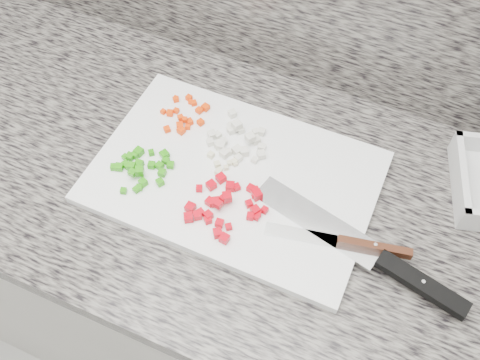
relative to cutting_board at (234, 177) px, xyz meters
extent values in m
cube|color=silver|center=(-0.06, 0.00, -0.48)|extent=(3.92, 0.62, 0.86)
cube|color=#6A655D|center=(-0.06, 0.00, -0.03)|extent=(3.96, 0.64, 0.04)
cube|color=white|center=(0.00, 0.00, 0.00)|extent=(0.51, 0.34, 0.02)
cube|color=#F23C05|center=(-0.14, 0.07, 0.02)|extent=(0.01, 0.01, 0.01)
cube|color=#F23C05|center=(-0.18, 0.12, 0.01)|extent=(0.01, 0.01, 0.01)
cube|color=#F23C05|center=(-0.12, 0.12, 0.02)|extent=(0.02, 0.02, 0.01)
cube|color=#F23C05|center=(-0.11, 0.08, 0.01)|extent=(0.02, 0.02, 0.01)
cube|color=#F23C05|center=(-0.13, 0.05, 0.01)|extent=(0.02, 0.02, 0.01)
cube|color=#F23C05|center=(-0.16, 0.13, 0.01)|extent=(0.01, 0.01, 0.01)
cube|color=#F23C05|center=(-0.12, 0.11, 0.01)|extent=(0.01, 0.01, 0.01)
cube|color=#F23C05|center=(-0.13, 0.07, 0.01)|extent=(0.02, 0.02, 0.01)
cube|color=#F23C05|center=(-0.13, 0.06, 0.01)|extent=(0.01, 0.01, 0.01)
cube|color=#F23C05|center=(-0.14, 0.12, 0.01)|extent=(0.01, 0.01, 0.01)
cube|color=#F23C05|center=(-0.19, 0.08, 0.01)|extent=(0.01, 0.01, 0.01)
cube|color=#F23C05|center=(-0.15, 0.12, 0.01)|extent=(0.01, 0.01, 0.01)
cube|color=#F23C05|center=(-0.14, 0.06, 0.01)|extent=(0.02, 0.02, 0.01)
cube|color=#F23C05|center=(-0.16, 0.09, 0.01)|extent=(0.01, 0.01, 0.01)
cube|color=#F23C05|center=(-0.18, 0.12, 0.01)|extent=(0.01, 0.01, 0.01)
cube|color=#F23C05|center=(-0.17, 0.08, 0.01)|extent=(0.01, 0.01, 0.01)
cube|color=#F23C05|center=(-0.16, 0.04, 0.01)|extent=(0.02, 0.02, 0.01)
cube|color=#F23C05|center=(-0.13, 0.07, 0.02)|extent=(0.01, 0.01, 0.01)
cube|color=#F23C05|center=(-0.16, 0.13, 0.01)|extent=(0.01, 0.01, 0.01)
cube|color=silver|center=(-0.01, 0.03, 0.01)|extent=(0.02, 0.02, 0.01)
cube|color=silver|center=(-0.04, 0.09, 0.03)|extent=(0.02, 0.02, 0.02)
cube|color=silver|center=(0.00, 0.05, 0.02)|extent=(0.02, 0.02, 0.01)
cube|color=silver|center=(-0.03, 0.03, 0.02)|extent=(0.02, 0.02, 0.01)
cube|color=silver|center=(-0.06, 0.13, 0.02)|extent=(0.02, 0.02, 0.01)
cube|color=silver|center=(-0.06, 0.07, 0.01)|extent=(0.02, 0.02, 0.01)
cube|color=silver|center=(0.01, 0.11, 0.01)|extent=(0.01, 0.01, 0.01)
cube|color=silver|center=(-0.05, 0.04, 0.02)|extent=(0.02, 0.02, 0.01)
cube|color=silver|center=(-0.05, 0.05, 0.02)|extent=(0.02, 0.02, 0.01)
cube|color=silver|center=(-0.05, 0.09, 0.01)|extent=(0.02, 0.02, 0.01)
cube|color=silver|center=(-0.07, 0.06, 0.02)|extent=(0.02, 0.02, 0.01)
cube|color=silver|center=(0.02, 0.04, 0.01)|extent=(0.01, 0.01, 0.01)
cube|color=silver|center=(-0.01, 0.05, 0.02)|extent=(0.02, 0.02, 0.01)
cube|color=silver|center=(0.00, 0.08, 0.03)|extent=(0.02, 0.02, 0.01)
cube|color=silver|center=(0.00, 0.10, 0.01)|extent=(0.02, 0.02, 0.01)
cube|color=silver|center=(-0.05, 0.10, 0.02)|extent=(0.02, 0.02, 0.01)
cube|color=silver|center=(-0.07, 0.05, 0.01)|extent=(0.02, 0.02, 0.01)
cube|color=silver|center=(0.02, 0.07, 0.01)|extent=(0.01, 0.01, 0.01)
cube|color=silver|center=(0.03, 0.07, 0.01)|extent=(0.01, 0.01, 0.01)
cube|color=silver|center=(-0.03, 0.10, 0.01)|extent=(0.02, 0.02, 0.01)
cube|color=silver|center=(0.03, 0.06, 0.02)|extent=(0.02, 0.02, 0.01)
cube|color=silver|center=(-0.05, 0.04, 0.02)|extent=(0.02, 0.02, 0.01)
cube|color=silver|center=(0.01, 0.08, 0.02)|extent=(0.02, 0.02, 0.01)
cube|color=silver|center=(-0.05, 0.06, 0.01)|extent=(0.02, 0.02, 0.01)
cube|color=silver|center=(-0.03, 0.04, 0.01)|extent=(0.02, 0.02, 0.01)
cube|color=silver|center=(-0.05, 0.09, 0.02)|extent=(0.02, 0.02, 0.01)
cube|color=#278E0C|center=(-0.13, -0.03, 0.01)|extent=(0.01, 0.01, 0.01)
cube|color=#278E0C|center=(-0.18, -0.04, 0.01)|extent=(0.02, 0.02, 0.01)
cube|color=#278E0C|center=(-0.20, -0.07, 0.02)|extent=(0.02, 0.02, 0.01)
cube|color=#278E0C|center=(-0.17, -0.07, 0.02)|extent=(0.02, 0.02, 0.01)
cube|color=#278E0C|center=(-0.19, -0.06, 0.01)|extent=(0.01, 0.01, 0.01)
cube|color=#278E0C|center=(-0.11, -0.03, 0.01)|extent=(0.02, 0.02, 0.01)
cube|color=#278E0C|center=(-0.19, -0.04, 0.02)|extent=(0.01, 0.01, 0.01)
cube|color=#278E0C|center=(-0.12, -0.05, 0.01)|extent=(0.01, 0.01, 0.01)
cube|color=#278E0C|center=(-0.16, -0.02, 0.01)|extent=(0.01, 0.01, 0.01)
cube|color=#278E0C|center=(-0.13, -0.02, 0.02)|extent=(0.02, 0.02, 0.01)
cube|color=#278E0C|center=(-0.15, -0.07, 0.03)|extent=(0.02, 0.02, 0.01)
cube|color=#278E0C|center=(-0.16, -0.11, 0.01)|extent=(0.01, 0.01, 0.01)
cube|color=#278E0C|center=(-0.16, -0.08, 0.02)|extent=(0.01, 0.01, 0.01)
cube|color=#278E0C|center=(-0.13, -0.04, 0.01)|extent=(0.02, 0.02, 0.01)
cube|color=#278E0C|center=(-0.18, -0.07, 0.01)|extent=(0.01, 0.01, 0.01)
cube|color=#278E0C|center=(-0.11, -0.07, 0.01)|extent=(0.02, 0.02, 0.01)
cube|color=#278E0C|center=(-0.14, -0.10, 0.01)|extent=(0.01, 0.01, 0.01)
cube|color=#278E0C|center=(-0.18, -0.03, 0.02)|extent=(0.02, 0.02, 0.01)
cube|color=#278E0C|center=(-0.17, -0.05, 0.02)|extent=(0.02, 0.02, 0.01)
cube|color=#278E0C|center=(-0.14, -0.10, 0.01)|extent=(0.01, 0.01, 0.01)
cube|color=#278E0C|center=(-0.20, -0.08, 0.01)|extent=(0.01, 0.01, 0.01)
cube|color=#278E0C|center=(-0.20, -0.05, 0.01)|extent=(0.01, 0.01, 0.01)
cube|color=#278E0C|center=(-0.14, -0.05, 0.01)|extent=(0.02, 0.02, 0.01)
cube|color=#278E0C|center=(-0.14, -0.09, 0.01)|extent=(0.02, 0.02, 0.01)
cube|color=red|center=(-0.03, -0.04, 0.02)|extent=(0.02, 0.02, 0.01)
cube|color=red|center=(0.02, -0.11, 0.02)|extent=(0.01, 0.01, 0.01)
cube|color=red|center=(-0.02, -0.10, 0.01)|extent=(0.02, 0.02, 0.01)
cube|color=red|center=(0.05, -0.02, 0.01)|extent=(0.02, 0.02, 0.01)
cube|color=red|center=(0.04, -0.13, 0.02)|extent=(0.02, 0.02, 0.01)
cube|color=red|center=(0.04, -0.02, 0.01)|extent=(0.01, 0.01, 0.01)
cube|color=red|center=(0.06, -0.07, 0.01)|extent=(0.01, 0.01, 0.01)
cube|color=red|center=(0.03, -0.13, 0.02)|extent=(0.02, 0.02, 0.01)
cube|color=red|center=(0.02, -0.03, 0.01)|extent=(0.02, 0.02, 0.01)
cube|color=red|center=(0.00, -0.07, 0.02)|extent=(0.02, 0.02, 0.01)
cube|color=red|center=(0.01, -0.06, 0.03)|extent=(0.02, 0.02, 0.02)
cube|color=red|center=(0.07, -0.06, 0.01)|extent=(0.01, 0.01, 0.01)
cube|color=red|center=(0.08, -0.05, 0.01)|extent=(0.01, 0.01, 0.01)
cube|color=red|center=(0.07, -0.07, 0.01)|extent=(0.01, 0.01, 0.01)
cube|color=red|center=(-0.01, -0.07, 0.02)|extent=(0.02, 0.02, 0.01)
cube|color=red|center=(0.04, -0.11, 0.01)|extent=(0.02, 0.02, 0.01)
cube|color=red|center=(-0.04, -0.06, 0.01)|extent=(0.01, 0.01, 0.01)
cube|color=red|center=(-0.03, -0.12, 0.02)|extent=(0.02, 0.02, 0.01)
cube|color=red|center=(0.07, -0.06, 0.02)|extent=(0.02, 0.02, 0.01)
cube|color=red|center=(0.06, -0.03, 0.01)|extent=(0.01, 0.01, 0.01)
cube|color=red|center=(0.01, -0.03, 0.02)|extent=(0.02, 0.02, 0.01)
cube|color=red|center=(0.01, -0.08, 0.03)|extent=(0.01, 0.01, 0.01)
cube|color=red|center=(0.05, -0.05, 0.01)|extent=(0.02, 0.02, 0.01)
cube|color=red|center=(0.01, -0.06, 0.03)|extent=(0.02, 0.02, 0.01)
cube|color=red|center=(-0.02, -0.02, 0.02)|extent=(0.02, 0.02, 0.01)
cube|color=red|center=(0.00, -0.10, 0.02)|extent=(0.02, 0.02, 0.01)
cube|color=red|center=(-0.02, -0.11, 0.02)|extent=(0.02, 0.02, 0.01)
cube|color=red|center=(-0.04, -0.10, 0.02)|extent=(0.02, 0.02, 0.01)
cube|color=red|center=(0.06, -0.03, 0.02)|extent=(0.02, 0.02, 0.02)
cube|color=red|center=(0.00, -0.11, 0.01)|extent=(0.02, 0.02, 0.01)
cube|color=beige|center=(-0.01, 0.02, 0.01)|extent=(0.01, 0.01, 0.01)
cube|color=beige|center=(-0.03, -0.01, 0.01)|extent=(0.01, 0.01, 0.01)
cube|color=beige|center=(-0.02, 0.02, 0.01)|extent=(0.01, 0.01, 0.01)
cube|color=beige|center=(-0.03, 0.00, 0.01)|extent=(0.01, 0.01, 0.01)
cube|color=beige|center=(-0.06, 0.02, 0.01)|extent=(0.01, 0.01, 0.01)
cube|color=beige|center=(-0.04, 0.01, 0.01)|extent=(0.01, 0.01, 0.01)
cube|color=beige|center=(-0.01, 0.02, 0.01)|extent=(0.01, 0.01, 0.01)
cube|color=beige|center=(-0.02, 0.00, 0.01)|extent=(0.01, 0.01, 0.01)
cube|color=silver|center=(0.17, -0.03, 0.01)|extent=(0.24, 0.11, 0.00)
cube|color=black|center=(0.36, -0.08, 0.02)|extent=(0.16, 0.06, 0.02)
cylinder|color=silver|center=(0.36, -0.08, 0.03)|extent=(0.01, 0.01, 0.00)
cube|color=silver|center=(0.15, -0.07, 0.01)|extent=(0.12, 0.05, 0.00)
cube|color=#492112|center=(0.27, -0.05, 0.02)|extent=(0.12, 0.04, 0.02)
cylinder|color=silver|center=(0.27, -0.05, 0.03)|extent=(0.01, 0.01, 0.00)
cube|color=silver|center=(0.37, 0.15, 0.02)|extent=(0.06, 0.18, 0.04)
camera|label=1|loc=(0.23, -0.50, 0.80)|focal=40.00mm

